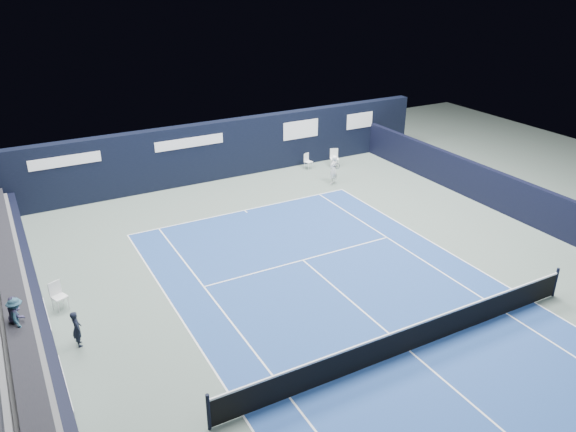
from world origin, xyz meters
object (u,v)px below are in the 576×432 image
at_px(line_judge_chair, 57,293).
at_px(tennis_player, 333,169).
at_px(folding_chair_back_a, 308,160).
at_px(tennis_net, 411,337).
at_px(folding_chair_back_b, 334,156).

xyz_separation_m(line_judge_chair, tennis_player, (14.43, 5.38, 0.21)).
distance_m(folding_chair_back_a, tennis_player, 2.67).
relative_size(folding_chair_back_a, tennis_net, 0.07).
relative_size(line_judge_chair, tennis_net, 0.08).
distance_m(folding_chair_back_a, line_judge_chair, 16.52).
distance_m(folding_chair_back_b, tennis_net, 16.68).
bearing_deg(tennis_net, tennis_player, 66.58).
height_order(folding_chair_back_a, tennis_net, tennis_net).
height_order(folding_chair_back_a, folding_chair_back_b, folding_chair_back_b).
bearing_deg(tennis_net, folding_chair_back_a, 70.25).
distance_m(folding_chair_back_a, tennis_net, 16.50).
height_order(folding_chair_back_a, line_judge_chair, line_judge_chair).
xyz_separation_m(folding_chair_back_b, line_judge_chair, (-15.94, -7.61, -0.03)).
height_order(tennis_net, tennis_player, tennis_player).
bearing_deg(line_judge_chair, tennis_net, -63.80).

